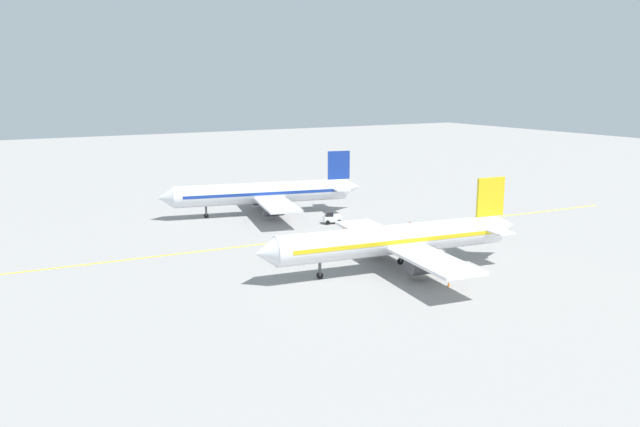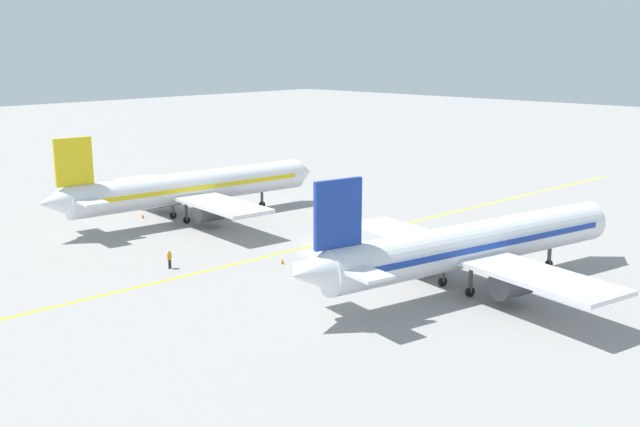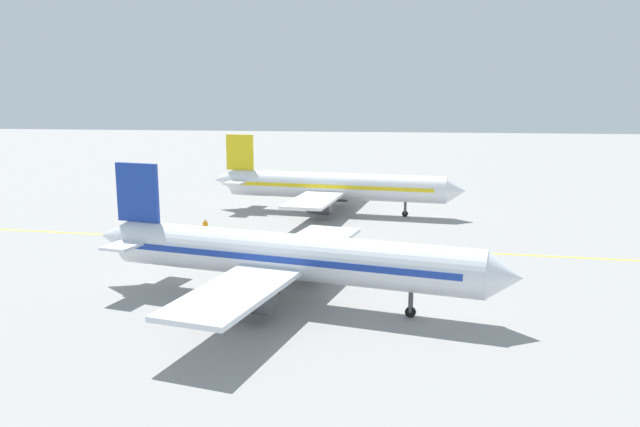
% 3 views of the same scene
% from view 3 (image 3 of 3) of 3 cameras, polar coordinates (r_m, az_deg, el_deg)
% --- Properties ---
extents(ground_plane, '(400.00, 400.00, 0.00)m').
position_cam_3_polar(ground_plane, '(67.87, 1.95, -3.00)').
color(ground_plane, gray).
extents(apron_yellow_centreline, '(8.44, 119.76, 0.01)m').
position_cam_3_polar(apron_yellow_centreline, '(67.87, 1.95, -3.00)').
color(apron_yellow_centreline, yellow).
rests_on(apron_yellow_centreline, ground).
extents(airplane_at_gate, '(28.43, 35.53, 10.60)m').
position_cam_3_polar(airplane_at_gate, '(85.75, 1.17, 2.48)').
color(airplane_at_gate, white).
rests_on(airplane_at_gate, ground).
extents(airplane_adjacent_stand, '(28.46, 35.28, 10.60)m').
position_cam_3_polar(airplane_adjacent_stand, '(49.19, -3.17, -3.99)').
color(airplane_adjacent_stand, silver).
rests_on(airplane_adjacent_stand, ground).
extents(baggage_tug_white, '(2.51, 3.32, 2.11)m').
position_cam_3_polar(baggage_tug_white, '(62.56, -7.07, -3.44)').
color(baggage_tug_white, white).
rests_on(baggage_tug_white, ground).
extents(ground_crew_worker, '(0.34, 0.54, 1.68)m').
position_cam_3_polar(ground_crew_worker, '(74.88, -10.44, -1.13)').
color(ground_crew_worker, '#23232D').
rests_on(ground_crew_worker, ground).
extents(traffic_cone_near_nose, '(0.32, 0.32, 0.55)m').
position_cam_3_polar(traffic_cone_near_nose, '(94.54, 0.94, 1.17)').
color(traffic_cone_near_nose, orange).
rests_on(traffic_cone_near_nose, ground).
extents(traffic_cone_mid_apron, '(0.32, 0.32, 0.55)m').
position_cam_3_polar(traffic_cone_mid_apron, '(91.22, -0.81, 0.81)').
color(traffic_cone_mid_apron, orange).
rests_on(traffic_cone_mid_apron, ground).
extents(traffic_cone_by_wingtip, '(0.32, 0.32, 0.55)m').
position_cam_3_polar(traffic_cone_by_wingtip, '(66.87, -5.52, -3.02)').
color(traffic_cone_by_wingtip, orange).
rests_on(traffic_cone_by_wingtip, ground).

